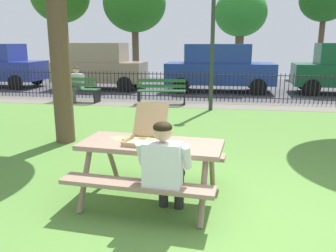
{
  "coord_description": "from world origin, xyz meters",
  "views": [
    {
      "loc": [
        -0.17,
        -3.75,
        2.01
      ],
      "look_at": [
        -0.97,
        1.39,
        0.75
      ],
      "focal_mm": 37.0,
      "sensor_mm": 36.0,
      "label": 1
    }
  ],
  "objects_px": {
    "person_on_park_bench": "(76,83)",
    "parked_car_center": "(219,67)",
    "pizza_box_open": "(147,135)",
    "park_bench_center": "(162,92)",
    "pizza_slice_on_table": "(121,138)",
    "far_tree_midleft": "(135,4)",
    "parked_car_left": "(100,66)",
    "lamp_post_walkway": "(213,30)",
    "far_tree_center": "(241,14)",
    "picnic_table_foreground": "(151,155)",
    "adult_at_table": "(165,166)",
    "park_bench_left": "(76,90)"
  },
  "relations": [
    {
      "from": "person_on_park_bench",
      "to": "parked_car_center",
      "type": "xyz_separation_m",
      "value": [
        4.81,
        3.38,
        0.35
      ]
    },
    {
      "from": "person_on_park_bench",
      "to": "pizza_box_open",
      "type": "bearing_deg",
      "value": -60.19
    },
    {
      "from": "park_bench_center",
      "to": "person_on_park_bench",
      "type": "bearing_deg",
      "value": 179.63
    },
    {
      "from": "pizza_slice_on_table",
      "to": "person_on_park_bench",
      "type": "height_order",
      "value": "person_on_park_bench"
    },
    {
      "from": "pizza_box_open",
      "to": "far_tree_midleft",
      "type": "bearing_deg",
      "value": 104.54
    },
    {
      "from": "parked_car_left",
      "to": "parked_car_center",
      "type": "xyz_separation_m",
      "value": [
        5.13,
        -0.0,
        -0.01
      ]
    },
    {
      "from": "lamp_post_walkway",
      "to": "parked_car_center",
      "type": "height_order",
      "value": "lamp_post_walkway"
    },
    {
      "from": "park_bench_center",
      "to": "far_tree_midleft",
      "type": "distance_m",
      "value": 11.9
    },
    {
      "from": "far_tree_midleft",
      "to": "far_tree_center",
      "type": "bearing_deg",
      "value": 0.0
    },
    {
      "from": "park_bench_center",
      "to": "parked_car_left",
      "type": "distance_m",
      "value": 4.78
    },
    {
      "from": "pizza_box_open",
      "to": "parked_car_left",
      "type": "distance_m",
      "value": 11.3
    },
    {
      "from": "pizza_slice_on_table",
      "to": "far_tree_midleft",
      "type": "xyz_separation_m",
      "value": [
        -4.21,
        17.59,
        3.53
      ]
    },
    {
      "from": "person_on_park_bench",
      "to": "far_tree_center",
      "type": "bearing_deg",
      "value": 61.02
    },
    {
      "from": "picnic_table_foreground",
      "to": "lamp_post_walkway",
      "type": "distance_m",
      "value": 6.56
    },
    {
      "from": "person_on_park_bench",
      "to": "far_tree_center",
      "type": "xyz_separation_m",
      "value": [
        5.9,
        10.65,
        2.99
      ]
    },
    {
      "from": "adult_at_table",
      "to": "far_tree_midleft",
      "type": "bearing_deg",
      "value": 105.08
    },
    {
      "from": "person_on_park_bench",
      "to": "far_tree_midleft",
      "type": "height_order",
      "value": "far_tree_midleft"
    },
    {
      "from": "adult_at_table",
      "to": "lamp_post_walkway",
      "type": "height_order",
      "value": "lamp_post_walkway"
    },
    {
      "from": "far_tree_center",
      "to": "far_tree_midleft",
      "type": "bearing_deg",
      "value": 180.0
    },
    {
      "from": "picnic_table_foreground",
      "to": "parked_car_left",
      "type": "relative_size",
      "value": 0.49
    },
    {
      "from": "pizza_box_open",
      "to": "park_bench_center",
      "type": "bearing_deg",
      "value": 98.44
    },
    {
      "from": "person_on_park_bench",
      "to": "parked_car_left",
      "type": "height_order",
      "value": "parked_car_left"
    },
    {
      "from": "adult_at_table",
      "to": "parked_car_center",
      "type": "height_order",
      "value": "parked_car_center"
    },
    {
      "from": "parked_car_left",
      "to": "lamp_post_walkway",
      "type": "bearing_deg",
      "value": -39.96
    },
    {
      "from": "pizza_box_open",
      "to": "far_tree_midleft",
      "type": "relative_size",
      "value": 0.1
    },
    {
      "from": "picnic_table_foreground",
      "to": "pizza_slice_on_table",
      "type": "height_order",
      "value": "pizza_slice_on_table"
    },
    {
      "from": "picnic_table_foreground",
      "to": "park_bench_center",
      "type": "distance_m",
      "value": 7.14
    },
    {
      "from": "picnic_table_foreground",
      "to": "person_on_park_bench",
      "type": "relative_size",
      "value": 1.61
    },
    {
      "from": "picnic_table_foreground",
      "to": "person_on_park_bench",
      "type": "distance_m",
      "value": 8.18
    },
    {
      "from": "picnic_table_foreground",
      "to": "pizza_box_open",
      "type": "height_order",
      "value": "pizza_box_open"
    },
    {
      "from": "pizza_box_open",
      "to": "parked_car_left",
      "type": "relative_size",
      "value": 0.16
    },
    {
      "from": "picnic_table_foreground",
      "to": "lamp_post_walkway",
      "type": "relative_size",
      "value": 0.5
    },
    {
      "from": "park_bench_center",
      "to": "far_tree_midleft",
      "type": "height_order",
      "value": "far_tree_midleft"
    },
    {
      "from": "park_bench_center",
      "to": "person_on_park_bench",
      "type": "distance_m",
      "value": 3.01
    },
    {
      "from": "pizza_slice_on_table",
      "to": "person_on_park_bench",
      "type": "bearing_deg",
      "value": 117.82
    },
    {
      "from": "adult_at_table",
      "to": "parked_car_center",
      "type": "bearing_deg",
      "value": 87.69
    },
    {
      "from": "park_bench_center",
      "to": "person_on_park_bench",
      "type": "relative_size",
      "value": 1.37
    },
    {
      "from": "parked_car_left",
      "to": "far_tree_center",
      "type": "distance_m",
      "value": 9.93
    },
    {
      "from": "person_on_park_bench",
      "to": "lamp_post_walkway",
      "type": "height_order",
      "value": "lamp_post_walkway"
    },
    {
      "from": "parked_car_center",
      "to": "picnic_table_foreground",
      "type": "bearing_deg",
      "value": -93.87
    },
    {
      "from": "lamp_post_walkway",
      "to": "park_bench_center",
      "type": "bearing_deg",
      "value": 155.21
    },
    {
      "from": "pizza_slice_on_table",
      "to": "park_bench_left",
      "type": "height_order",
      "value": "park_bench_left"
    },
    {
      "from": "far_tree_center",
      "to": "park_bench_center",
      "type": "bearing_deg",
      "value": -105.21
    },
    {
      "from": "picnic_table_foreground",
      "to": "far_tree_center",
      "type": "height_order",
      "value": "far_tree_center"
    },
    {
      "from": "pizza_slice_on_table",
      "to": "adult_at_table",
      "type": "distance_m",
      "value": 0.97
    },
    {
      "from": "parked_car_left",
      "to": "person_on_park_bench",
      "type": "bearing_deg",
      "value": -84.65
    },
    {
      "from": "park_bench_left",
      "to": "parked_car_left",
      "type": "height_order",
      "value": "parked_car_left"
    },
    {
      "from": "picnic_table_foreground",
      "to": "park_bench_left",
      "type": "xyz_separation_m",
      "value": [
        -4.09,
        7.05,
        -0.18
      ]
    },
    {
      "from": "adult_at_table",
      "to": "lamp_post_walkway",
      "type": "bearing_deg",
      "value": 87.67
    },
    {
      "from": "park_bench_left",
      "to": "parked_car_left",
      "type": "bearing_deg",
      "value": 95.58
    }
  ]
}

